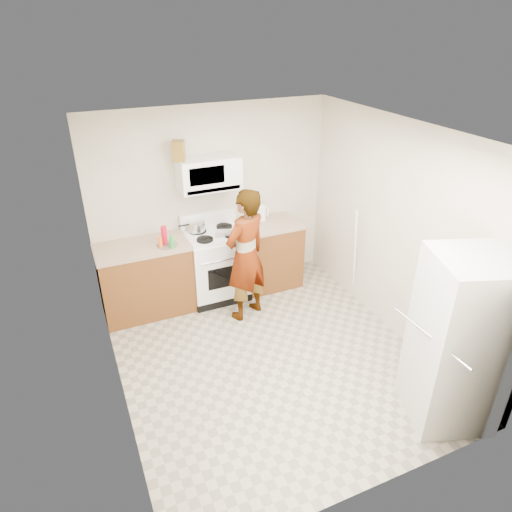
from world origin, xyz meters
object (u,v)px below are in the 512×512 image
kettle (260,213)px  saucepan (197,226)px  microwave (209,173)px  gas_range (216,263)px  fridge (459,342)px  person (246,256)px

kettle → saucepan: kettle is taller
microwave → gas_range: bearing=-90.0°
fridge → saucepan: (-1.50, 3.01, 0.16)m
person → fridge: (1.11, -2.29, 0.00)m
gas_range → fridge: bearing=-65.6°
microwave → kettle: 0.99m
person → kettle: person is taller
microwave → person: bearing=-75.3°
gas_range → kettle: (0.72, 0.17, 0.54)m
kettle → saucepan: (-0.92, -0.04, -0.02)m
gas_range → fridge: fridge is taller
saucepan → microwave: bearing=-2.1°
fridge → saucepan: fridge is taller
microwave → kettle: size_ratio=4.04×
person → saucepan: 0.84m
person → kettle: size_ratio=9.03×
fridge → saucepan: 3.37m
fridge → microwave: bearing=132.8°
fridge → saucepan: size_ratio=7.76×
fridge → kettle: 3.11m
saucepan → person: bearing=-62.0°
microwave → person: 1.13m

